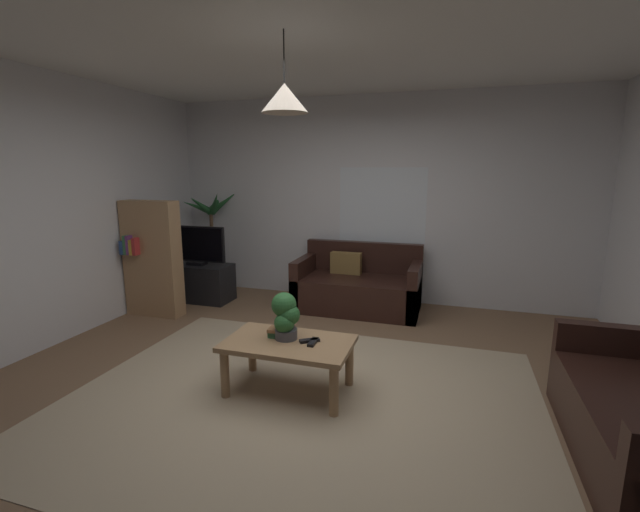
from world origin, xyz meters
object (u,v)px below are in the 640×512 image
at_px(coffee_table, 289,349).
at_px(pendant_lamp, 285,98).
at_px(tv_stand, 199,282).
at_px(bookshelf_corner, 152,258).
at_px(book_on_table_0, 277,336).
at_px(remote_on_table_0, 310,340).
at_px(potted_plant_on_table, 286,315).
at_px(book_on_table_1, 276,333).
at_px(remote_on_table_1, 313,342).
at_px(book_on_table_2, 278,330).
at_px(potted_palm_corner, 213,241).
at_px(couch_under_window, 358,288).
at_px(tv, 196,245).

height_order(coffee_table, pendant_lamp, pendant_lamp).
height_order(tv_stand, bookshelf_corner, bookshelf_corner).
bearing_deg(book_on_table_0, remote_on_table_0, -3.24).
xyz_separation_m(potted_plant_on_table, bookshelf_corner, (-2.22, 1.21, 0.08)).
distance_m(book_on_table_0, book_on_table_1, 0.03).
height_order(book_on_table_0, remote_on_table_1, same).
xyz_separation_m(tv_stand, pendant_lamp, (2.07, -1.94, 2.01)).
distance_m(bookshelf_corner, pendant_lamp, 3.02).
height_order(book_on_table_2, potted_palm_corner, potted_palm_corner).
bearing_deg(potted_palm_corner, book_on_table_2, -49.80).
bearing_deg(couch_under_window, potted_plant_on_table, -93.23).
distance_m(couch_under_window, potted_palm_corner, 2.28).
relative_size(remote_on_table_0, potted_palm_corner, 0.11).
bearing_deg(remote_on_table_1, pendant_lamp, 1.33).
bearing_deg(potted_plant_on_table, remote_on_table_1, -10.01).
bearing_deg(coffee_table, book_on_table_2, 155.87).
xyz_separation_m(couch_under_window, coffee_table, (-0.08, -2.21, 0.08)).
bearing_deg(book_on_table_1, potted_plant_on_table, 3.35).
xyz_separation_m(book_on_table_0, tv_stand, (-1.95, 1.89, -0.19)).
relative_size(remote_on_table_1, potted_palm_corner, 0.11).
height_order(bookshelf_corner, pendant_lamp, pendant_lamp).
distance_m(book_on_table_0, tv, 2.72).
xyz_separation_m(book_on_table_2, tv, (-1.96, 1.87, 0.28)).
height_order(couch_under_window, book_on_table_0, couch_under_window).
height_order(book_on_table_2, bookshelf_corner, bookshelf_corner).
relative_size(book_on_table_0, potted_plant_on_table, 0.32).
bearing_deg(remote_on_table_1, tv_stand, -42.58).
distance_m(book_on_table_2, remote_on_table_1, 0.32).
relative_size(couch_under_window, book_on_table_2, 10.27).
xyz_separation_m(book_on_table_2, remote_on_table_1, (0.31, -0.04, -0.05)).
xyz_separation_m(remote_on_table_1, tv, (-2.27, 1.91, 0.33)).
relative_size(coffee_table, tv_stand, 1.11).
xyz_separation_m(book_on_table_1, book_on_table_2, (0.02, -0.00, 0.03)).
relative_size(remote_on_table_0, tv_stand, 0.18).
relative_size(remote_on_table_1, bookshelf_corner, 0.11).
bearing_deg(potted_plant_on_table, book_on_table_0, -176.67).
distance_m(remote_on_table_0, potted_plant_on_table, 0.28).
bearing_deg(book_on_table_0, book_on_table_1, -176.44).
bearing_deg(coffee_table, remote_on_table_0, 11.78).
bearing_deg(bookshelf_corner, book_on_table_0, -29.58).
xyz_separation_m(book_on_table_2, remote_on_table_0, (0.27, -0.01, -0.05)).
bearing_deg(coffee_table, potted_plant_on_table, 127.36).
distance_m(couch_under_window, book_on_table_0, 2.18).
bearing_deg(potted_plant_on_table, remote_on_table_0, -5.74).
relative_size(book_on_table_2, remote_on_table_1, 0.94).
relative_size(tv_stand, potted_palm_corner, 0.60).
relative_size(tv, pendant_lamp, 1.52).
height_order(book_on_table_1, potted_palm_corner, potted_palm_corner).
xyz_separation_m(coffee_table, remote_on_table_0, (0.17, 0.03, 0.08)).
distance_m(potted_plant_on_table, tv_stand, 2.80).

